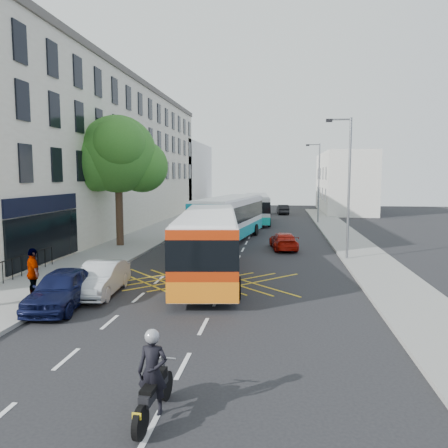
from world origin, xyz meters
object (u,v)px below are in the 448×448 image
(parked_car_silver, at_px, (101,278))
(distant_car_dark, at_px, (283,209))
(street_tree, at_px, (118,155))
(bus_far, at_px, (257,208))
(red_hatchback, at_px, (284,241))
(motorbike, at_px, (153,377))
(pedestrian_far, at_px, (33,274))
(lamp_near, at_px, (347,181))
(lamp_far, at_px, (318,179))
(bus_near, at_px, (208,243))
(parked_car_blue, at_px, (62,289))
(distant_car_grey, at_px, (262,209))
(bus_mid, at_px, (230,218))

(parked_car_silver, relative_size, distant_car_dark, 1.09)
(street_tree, bearing_deg, bus_far, 63.17)
(red_hatchback, bearing_deg, motorbike, 74.83)
(bus_far, xyz_separation_m, pedestrian_far, (-6.99, -29.91, -0.42))
(lamp_near, bearing_deg, red_hatchback, 135.05)
(motorbike, bearing_deg, red_hatchback, 86.17)
(lamp_far, distance_m, red_hatchback, 17.34)
(bus_far, height_order, red_hatchback, bus_far)
(bus_near, relative_size, bus_far, 1.08)
(street_tree, xyz_separation_m, parked_car_blue, (2.91, -13.60, -5.57))
(street_tree, bearing_deg, lamp_far, 49.19)
(red_hatchback, bearing_deg, street_tree, -5.01)
(distant_car_grey, bearing_deg, pedestrian_far, -106.93)
(street_tree, bearing_deg, distant_car_grey, 73.27)
(motorbike, bearing_deg, bus_far, 93.53)
(bus_mid, relative_size, parked_car_blue, 2.85)
(bus_near, xyz_separation_m, distant_car_grey, (1.00, 36.56, -1.06))
(street_tree, height_order, bus_far, street_tree)
(bus_far, distance_m, distant_car_grey, 11.65)
(pedestrian_far, bearing_deg, bus_far, -59.44)
(lamp_far, distance_m, bus_far, 6.92)
(motorbike, xyz_separation_m, distant_car_grey, (0.08, 48.87, -0.27))
(motorbike, bearing_deg, distant_car_grey, 93.48)
(bus_mid, bearing_deg, bus_far, 92.45)
(motorbike, bearing_deg, street_tree, 116.06)
(motorbike, distance_m, parked_car_silver, 10.03)
(bus_mid, height_order, motorbike, bus_mid)
(pedestrian_far, bearing_deg, lamp_near, -98.73)
(lamp_far, height_order, distant_car_dark, lamp_far)
(lamp_far, xyz_separation_m, parked_car_silver, (-11.10, -28.72, -3.95))
(street_tree, distance_m, red_hatchback, 12.58)
(distant_car_dark, bearing_deg, parked_car_blue, 72.87)
(lamp_far, xyz_separation_m, distant_car_dark, (-3.45, 10.81, -4.01))
(lamp_far, distance_m, bus_mid, 15.27)
(lamp_near, relative_size, bus_near, 0.69)
(motorbike, distance_m, distant_car_dark, 48.38)
(bus_far, bearing_deg, parked_car_blue, -104.03)
(motorbike, relative_size, parked_car_blue, 0.50)
(street_tree, xyz_separation_m, lamp_far, (14.71, 17.03, -1.68))
(red_hatchback, bearing_deg, bus_far, -88.34)
(distant_car_grey, bearing_deg, street_tree, -114.05)
(lamp_far, xyz_separation_m, parked_car_blue, (-11.80, -30.64, -3.90))
(bus_mid, distance_m, red_hatchback, 5.49)
(bus_near, relative_size, distant_car_dark, 3.11)
(motorbike, relative_size, distant_car_dark, 0.57)
(bus_mid, relative_size, motorbike, 5.67)
(parked_car_silver, bearing_deg, street_tree, 103.25)
(parked_car_blue, relative_size, pedestrian_far, 2.13)
(distant_car_dark, relative_size, pedestrian_far, 1.88)
(bus_near, xyz_separation_m, parked_car_silver, (-3.93, -3.54, -1.01))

